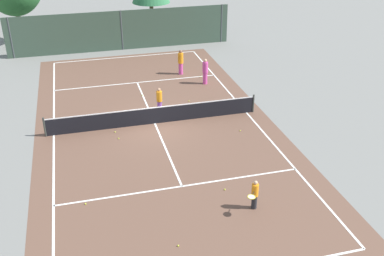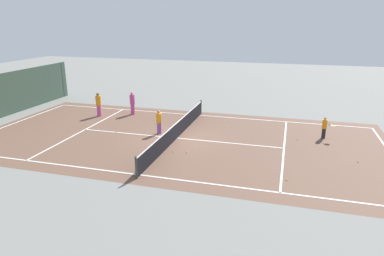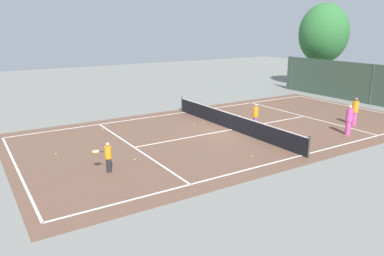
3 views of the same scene
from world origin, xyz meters
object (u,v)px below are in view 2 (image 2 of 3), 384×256
Objects in this scene: player_3 at (132,103)px; tennis_ball_6 at (173,152)px; player_0 at (159,122)px; tennis_ball_3 at (156,123)px; tennis_ball_0 at (287,180)px; tennis_ball_1 at (358,162)px; player_2 at (325,127)px; tennis_ball_5 at (224,121)px; player_1 at (99,104)px; tennis_ball_2 at (117,132)px; tennis_ball_7 at (187,152)px; tennis_ball_8 at (298,139)px; tennis_ball_4 at (119,113)px.

player_3 is 8.74m from tennis_ball_6.
player_0 is 2.44m from tennis_ball_3.
tennis_ball_0 is (-8.63, -11.66, -0.86)m from player_3.
tennis_ball_0 is 4.68m from tennis_ball_1.
player_2 reaches higher than tennis_ball_5.
player_0 is 0.88× the size of player_3.
player_3 reaches higher than tennis_ball_0.
tennis_ball_2 is (-3.30, -3.16, -0.88)m from player_1.
tennis_ball_7 is (-2.75, -2.66, -0.76)m from player_0.
tennis_ball_5 and tennis_ball_6 have the same top height.
tennis_ball_8 is (1.78, -11.25, 0.00)m from tennis_ball_2.
player_0 is 5.19m from tennis_ball_5.
tennis_ball_3 is (2.06, 1.08, -0.76)m from player_0.
tennis_ball_2 is 5.13m from tennis_ball_6.
player_0 is at bearing 82.01° from tennis_ball_1.
tennis_ball_8 is at bearing -58.74° from tennis_ball_6.
player_1 is 14.51m from tennis_ball_8.
tennis_ball_5 is at bearing -7.28° from tennis_ball_7.
tennis_ball_0 and tennis_ball_5 have the same top height.
player_0 is 11.61m from tennis_ball_1.
tennis_ball_7 is 1.00× the size of tennis_ball_8.
player_2 is at bearing -79.16° from player_0.
tennis_ball_4 is 1.00× the size of tennis_ball_8.
tennis_ball_1 is 14.23m from tennis_ball_2.
tennis_ball_6 is (-4.77, 8.17, -0.66)m from player_2.
tennis_ball_7 is (-6.62, -6.32, -0.86)m from player_3.
tennis_ball_1 and tennis_ball_2 have the same top height.
player_1 is at bearing 82.27° from tennis_ball_3.
player_1 is 17.90m from tennis_ball_1.
tennis_ball_0 and tennis_ball_4 have the same top height.
tennis_ball_1 is 9.67m from tennis_ball_6.
tennis_ball_0 is at bearing -111.25° from tennis_ball_2.
player_2 is 20.24× the size of tennis_ball_7.
tennis_ball_0 is at bearing -126.50° from player_3.
player_1 is at bearing 139.70° from tennis_ball_4.
player_0 reaches higher than tennis_ball_1.
player_0 reaches higher than tennis_ball_6.
player_3 is 26.57× the size of tennis_ball_7.
tennis_ball_5 and tennis_ball_8 have the same top height.
tennis_ball_2 is at bearing -168.17° from player_3.
tennis_ball_8 is at bearing -96.05° from player_1.
tennis_ball_7 is at bearing 97.36° from tennis_ball_1.
tennis_ball_2 is (1.02, 14.19, 0.00)m from tennis_ball_1.
tennis_ball_4 is (5.50, 16.35, 0.00)m from tennis_ball_1.
player_3 is at bearing 39.51° from tennis_ball_6.
tennis_ball_1 is at bearing -97.99° from player_0.
player_1 is 26.88× the size of tennis_ball_0.
tennis_ball_6 is (-1.24, 9.59, 0.00)m from tennis_ball_1.
player_2 reaches higher than tennis_ball_2.
player_3 is at bearing 43.36° from player_0.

